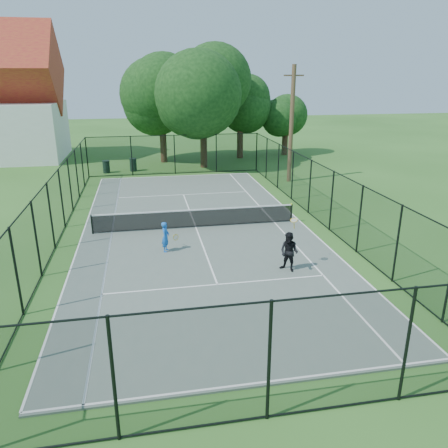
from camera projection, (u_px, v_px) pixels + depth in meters
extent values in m
plane|color=#2B581E|center=(196.00, 229.00, 21.92)|extent=(120.00, 120.00, 0.00)
cube|color=#55645B|center=(196.00, 228.00, 21.91)|extent=(11.00, 24.00, 0.06)
cylinder|color=black|center=(92.00, 224.00, 20.88)|extent=(0.08, 0.08, 0.95)
cylinder|color=black|center=(291.00, 213.00, 22.62)|extent=(0.08, 0.08, 0.95)
cube|color=black|center=(196.00, 218.00, 21.75)|extent=(10.00, 0.03, 0.88)
cube|color=white|center=(195.00, 210.00, 21.60)|extent=(10.00, 0.05, 0.06)
cylinder|color=#332114|center=(163.00, 141.00, 37.95)|extent=(0.56, 0.56, 3.66)
sphere|color=black|center=(161.00, 100.00, 36.82)|extent=(6.61, 6.61, 6.61)
cylinder|color=#332114|center=(204.00, 143.00, 35.79)|extent=(0.56, 0.56, 3.94)
sphere|color=black|center=(203.00, 96.00, 34.58)|extent=(7.05, 7.05, 7.05)
cylinder|color=#332114|center=(240.00, 140.00, 39.97)|extent=(0.56, 0.56, 3.31)
sphere|color=black|center=(240.00, 106.00, 39.01)|extent=(5.26, 5.26, 5.26)
cylinder|color=#332114|center=(285.00, 143.00, 41.75)|extent=(0.56, 0.56, 2.26)
sphere|color=black|center=(286.00, 120.00, 41.06)|extent=(3.94, 3.94, 3.94)
cylinder|color=black|center=(106.00, 167.00, 34.17)|extent=(0.54, 0.54, 0.92)
cylinder|color=black|center=(106.00, 161.00, 34.01)|extent=(0.58, 0.58, 0.05)
cylinder|color=black|center=(133.00, 165.00, 34.79)|extent=(0.54, 0.54, 0.98)
cylinder|color=black|center=(133.00, 159.00, 34.62)|extent=(0.58, 0.58, 0.05)
cylinder|color=#4C3823|center=(291.00, 125.00, 30.36)|extent=(0.30, 0.30, 7.99)
cube|color=#4C3823|center=(294.00, 75.00, 29.29)|extent=(1.40, 0.10, 0.10)
imported|color=blue|center=(166.00, 237.00, 18.77)|extent=(0.45, 0.56, 1.33)
torus|color=gold|center=(176.00, 237.00, 19.02)|extent=(0.27, 0.18, 0.29)
cylinder|color=silver|center=(176.00, 237.00, 19.02)|extent=(0.23, 0.15, 0.25)
imported|color=black|center=(289.00, 252.00, 16.84)|extent=(0.96, 0.96, 1.57)
torus|color=gold|center=(294.00, 220.00, 16.83)|extent=(0.30, 0.28, 0.14)
cylinder|color=silver|center=(294.00, 220.00, 16.83)|extent=(0.26, 0.24, 0.11)
sphere|color=#CCE526|center=(291.00, 204.00, 16.95)|extent=(0.07, 0.07, 0.07)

